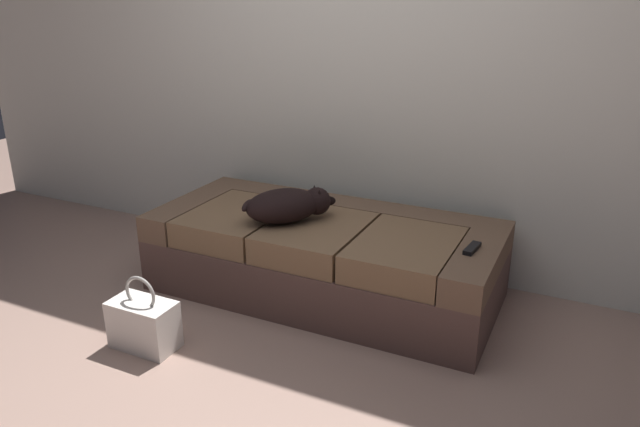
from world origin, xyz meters
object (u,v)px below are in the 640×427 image
object	(u,v)px
tv_remote	(472,248)
handbag	(144,324)
couch	(324,256)
dog_dark	(289,205)

from	to	relation	value
tv_remote	handbag	distance (m)	1.63
couch	tv_remote	bearing A→B (deg)	-4.87
dog_dark	tv_remote	xyz separation A→B (m)	(0.99, 0.04, -0.08)
dog_dark	handbag	distance (m)	0.96
tv_remote	handbag	bearing A→B (deg)	-142.51
handbag	tv_remote	bearing A→B (deg)	31.03
couch	tv_remote	world-z (taller)	tv_remote
tv_remote	handbag	world-z (taller)	tv_remote
couch	handbag	xyz separation A→B (m)	(-0.54, -0.89, -0.10)
dog_dark	tv_remote	distance (m)	0.99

